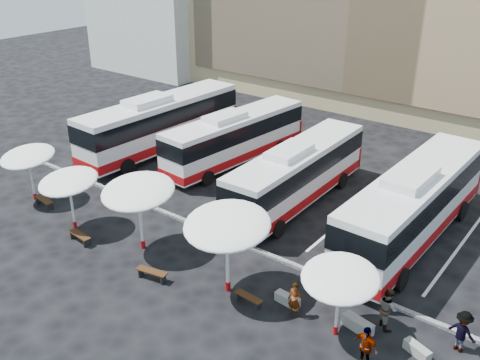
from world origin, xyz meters
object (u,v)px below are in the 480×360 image
Objects in this scene: sunshade_1 at (68,182)px; bus_2 at (298,173)px; bus_1 at (235,136)px; passenger_1 at (388,309)px; conc_bench_2 at (417,350)px; wood_bench_1 at (80,236)px; conc_bench_1 at (358,324)px; wood_bench_0 at (44,201)px; sunshade_0 at (28,157)px; wood_bench_3 at (249,298)px; bus_0 at (161,122)px; conc_bench_0 at (287,300)px; passenger_0 at (295,300)px; sunshade_3 at (227,225)px; sunshade_4 at (340,278)px; sunshade_2 at (138,191)px; passenger_2 at (365,347)px; passenger_3 at (462,331)px; wood_bench_2 at (152,273)px; bus_3 at (415,203)px.

bus_2 is at bearing 50.95° from sunshade_1.
passenger_1 is at bearing -27.07° from bus_1.
wood_bench_1 is at bearing -170.76° from conc_bench_2.
wood_bench_1 is 1.15× the size of conc_bench_1.
conc_bench_1 reaches higher than wood_bench_0.
sunshade_0 is 2.19× the size of wood_bench_0.
bus_2 is 6.59× the size of passenger_1.
wood_bench_1 is at bearing -172.82° from wood_bench_3.
wood_bench_1 is at bearing 54.62° from passenger_1.
bus_0 is 1.13× the size of bus_1.
bus_2 is at bearing 119.84° from conc_bench_0.
wood_bench_0 is 1.01× the size of passenger_0.
sunshade_3 is 4.19m from passenger_0.
wood_bench_3 is at bearing -170.82° from sunshade_4.
passenger_0 is (12.06, -11.43, -1.11)m from bus_1.
sunshade_2 is 1.23× the size of sunshade_4.
conc_bench_1 is at bearing 10.38° from wood_bench_1.
wood_bench_1 is (4.92, -1.20, -0.02)m from wood_bench_0.
sunshade_0 is 16.37m from wood_bench_3.
bus_0 reaches higher than sunshade_0.
bus_2 reaches higher than passenger_0.
conc_bench_1 is at bearing 5.16° from sunshade_2.
wood_bench_1 is (0.12, -13.25, -1.55)m from bus_1.
bus_1 is 15.76m from wood_bench_3.
sunshade_1 is 17.10m from passenger_2.
wood_bench_0 is at bearing 172.87° from sunshade_1.
bus_2 reaches higher than wood_bench_1.
conc_bench_1 is 3.93m from passenger_3.
sunshade_1 is (4.72, -0.64, -0.01)m from sunshade_0.
conc_bench_0 is (4.78, -8.34, -1.73)m from bus_2.
conc_bench_2 is (13.91, 1.14, -3.00)m from sunshade_2.
wood_bench_2 is 4.81m from wood_bench_3.
sunshade_2 is (-3.53, -9.02, 1.27)m from bus_2.
passenger_0 is 3.75m from passenger_1.
sunshade_3 is 3.33m from wood_bench_3.
sunshade_3 reaches higher than passenger_0.
bus_3 is 8.61× the size of wood_bench_1.
passenger_2 is at bearing -19.53° from passenger_0.
bus_1 is 6.66× the size of passenger_2.
bus_0 is 12.29m from bus_2.
wood_bench_0 is (0.80, -10.54, -1.80)m from bus_0.
sunshade_1 is 2.94× the size of conc_bench_2.
sunshade_2 is at bearing -69.81° from bus_1.
wood_bench_0 is at bearing -178.81° from sunshade_3.
wood_bench_3 is 0.86× the size of passenger_0.
sunshade_2 is (3.11, -11.64, 1.30)m from bus_1.
conc_bench_0 is at bearing 27.35° from passenger_3.
bus_0 is at bearing 158.32° from conc_bench_2.
passenger_2 is at bearing -77.06° from bus_3.
conc_bench_0 is (8.32, 0.69, -2.99)m from sunshade_2.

